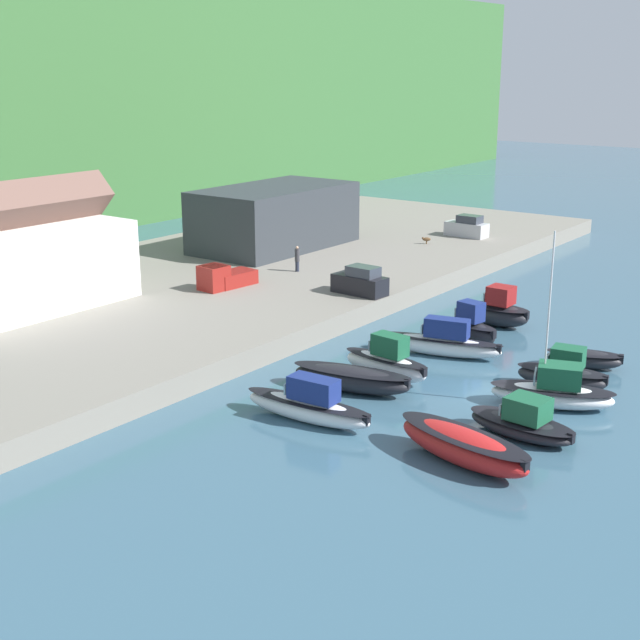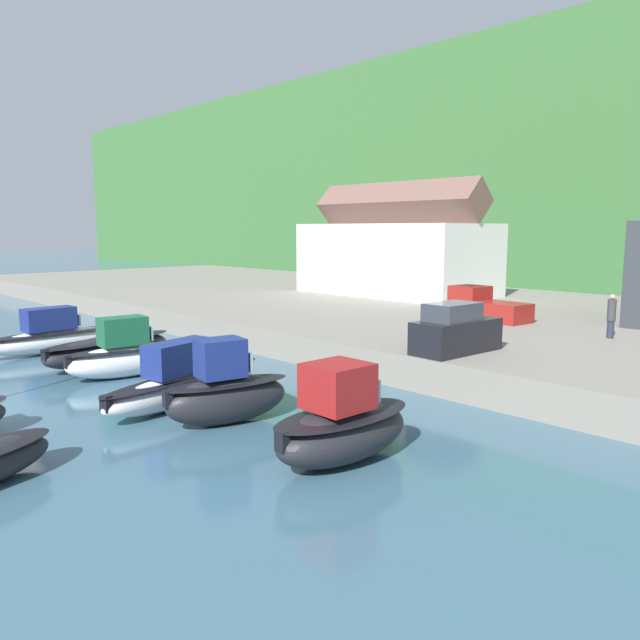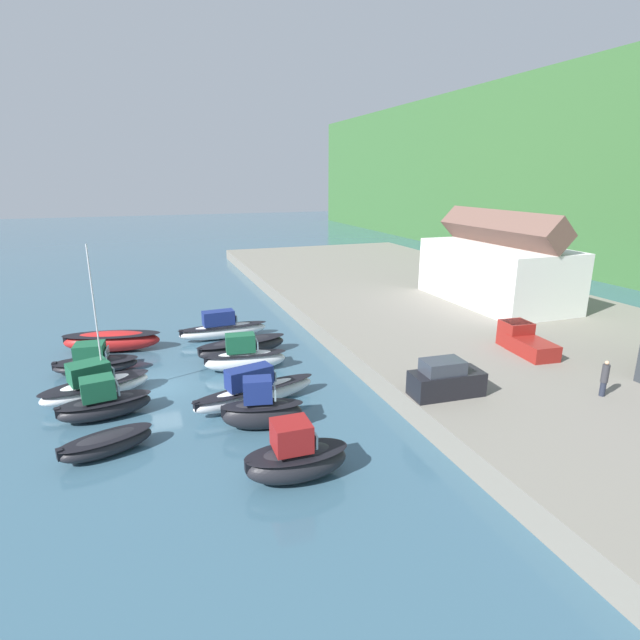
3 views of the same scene
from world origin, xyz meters
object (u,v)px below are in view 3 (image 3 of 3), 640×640
moored_boat_1 (242,347)px  moored_boat_5 (296,458)px  moored_boat_2 (244,357)px  moored_boat_4 (262,410)px  moored_boat_3 (255,391)px  moored_boat_6 (112,341)px  parked_car_1 (446,380)px  moored_boat_8 (95,385)px  moored_boat_9 (104,403)px  person_on_quay (605,378)px  pickup_truck_0 (523,340)px  moored_boat_10 (107,443)px  moored_boat_7 (95,362)px  moored_boat_0 (222,328)px

moored_boat_1 → moored_boat_5: size_ratio=1.52×
moored_boat_2 → moored_boat_4: 8.92m
moored_boat_1 → moored_boat_2: bearing=-19.5°
moored_boat_5 → moored_boat_3: bearing=-178.6°
moored_boat_6 → parked_car_1: (19.00, 18.63, 1.52)m
moored_boat_8 → moored_boat_4: bearing=30.9°
moored_boat_1 → moored_boat_3: size_ratio=0.91×
moored_boat_4 → moored_boat_9: 9.40m
parked_car_1 → person_on_quay: size_ratio=2.00×
moored_boat_4 → pickup_truck_0: bearing=107.9°
moored_boat_10 → moored_boat_4: bearing=71.5°
moored_boat_8 → moored_boat_10: bearing=-12.2°
moored_boat_2 → moored_boat_10: bearing=-39.3°
moored_boat_10 → pickup_truck_0: (-2.36, 27.85, 1.68)m
moored_boat_7 → moored_boat_2: bearing=77.1°
moored_boat_1 → moored_boat_10: moored_boat_1 is taller
moored_boat_3 → moored_boat_6: size_ratio=1.04×
pickup_truck_0 → moored_boat_3: bearing=-176.8°
moored_boat_10 → moored_boat_3: bearing=91.9°
moored_boat_1 → moored_boat_7: size_ratio=1.26×
moored_boat_2 → moored_boat_5: bearing=3.8°
moored_boat_1 → moored_boat_2: size_ratio=1.23×
moored_boat_0 → person_on_quay: size_ratio=3.64×
moored_boat_4 → moored_boat_10: size_ratio=0.97×
moored_boat_5 → moored_boat_10: size_ratio=1.00×
moored_boat_7 → person_on_quay: (17.67, 28.08, 1.79)m
moored_boat_8 → moored_boat_10: (7.39, 1.00, -0.31)m
moored_boat_5 → parked_car_1: parked_car_1 is taller
moored_boat_10 → parked_car_1: (2.30, 18.27, 1.78)m
moored_boat_5 → moored_boat_6: moored_boat_5 is taller
moored_boat_7 → parked_car_1: (14.53, 19.64, 1.61)m
moored_boat_10 → pickup_truck_0: size_ratio=1.01×
moored_boat_0 → moored_boat_8: moored_boat_8 is taller
moored_boat_0 → moored_boat_4: moored_boat_4 is taller
moored_boat_3 → moored_boat_1: bearing=160.0°
moored_boat_10 → parked_car_1: 18.50m
moored_boat_9 → moored_boat_10: (4.33, 0.33, -0.32)m
moored_boat_2 → moored_boat_8: 9.94m
moored_boat_7 → pickup_truck_0: bearing=76.5°
moored_boat_5 → pickup_truck_0: pickup_truck_0 is taller
moored_boat_8 → moored_boat_5: bearing=16.7°
moored_boat_4 → moored_boat_9: bearing=-106.1°
moored_boat_1 → moored_boat_4: 11.98m
moored_boat_4 → moored_boat_8: size_ratio=0.49×
moored_boat_1 → person_on_quay: size_ratio=3.51×
moored_boat_0 → moored_boat_2: moored_boat_2 is taller
moored_boat_1 → parked_car_1: parked_car_1 is taller
moored_boat_5 → moored_boat_10: (-5.26, -8.40, -0.49)m
moored_boat_7 → moored_boat_9: (7.90, 1.04, 0.15)m
moored_boat_2 → moored_boat_10: size_ratio=1.23×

